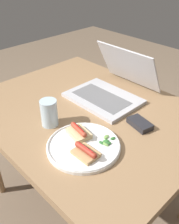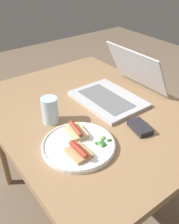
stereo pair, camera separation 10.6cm
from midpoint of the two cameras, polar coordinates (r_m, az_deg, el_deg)
The scene contains 9 objects.
ground_plane at distance 1.68m, azimuth -2.46°, elevation -20.15°, with size 6.00×6.00×0.00m, color #75604C.
desk at distance 1.22m, azimuth -3.18°, elevation -1.83°, with size 1.09×0.85×0.71m.
laptop at distance 1.28m, azimuth 2.47°, elevation 5.27°, with size 0.35×0.38×0.24m.
plate at distance 0.97m, azimuth -4.56°, elevation -7.81°, with size 0.29×0.29×0.02m.
sausage_toast_left at distance 1.00m, azimuth -5.52°, elevation -4.72°, with size 0.11×0.08×0.04m.
sausage_toast_middle at distance 0.91m, azimuth -4.23°, elevation -9.23°, with size 0.11×0.07×0.04m.
salad_pile at distance 0.97m, azimuth 0.81°, elevation -6.81°, with size 0.06×0.07×0.01m.
drinking_glass at distance 1.08m, azimuth -12.01°, elevation -0.29°, with size 0.07×0.07×0.12m.
external_drive at distance 1.09m, azimuth 8.71°, elevation -2.74°, with size 0.12×0.09×0.03m.
Camera 1 is at (0.73, -0.68, 1.36)m, focal length 40.00 mm.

